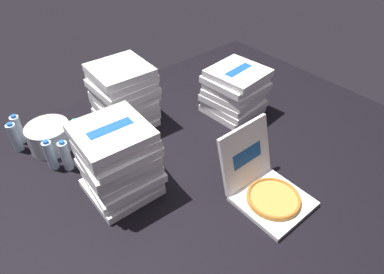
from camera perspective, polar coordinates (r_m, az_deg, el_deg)
ground_plane at (r=2.25m, az=0.98°, el=-4.56°), size 3.20×2.40×0.02m
open_pizza_box at (r=2.03m, az=12.15°, el=-8.07°), size 0.38×0.49×0.39m
pizza_stack_right_mid at (r=1.97m, az=-12.32°, el=-3.84°), size 0.44×0.43×0.46m
pizza_stack_center_far at (r=2.50m, az=-11.41°, el=6.80°), size 0.41×0.41×0.46m
pizza_stack_right_near at (r=2.63m, az=7.21°, el=7.63°), size 0.44×0.44×0.36m
ice_bucket at (r=2.50m, az=-22.81°, el=0.05°), size 0.29×0.29×0.18m
water_bottle_0 at (r=2.33m, az=-17.43°, el=-0.93°), size 0.06×0.06×0.22m
water_bottle_1 at (r=2.63m, az=-27.17°, el=1.18°), size 0.06×0.06×0.22m
water_bottle_2 at (r=2.56m, az=-27.64°, el=-0.04°), size 0.06×0.06×0.22m
water_bottle_3 at (r=2.32m, az=-22.74°, el=-2.82°), size 0.06×0.06×0.22m
water_bottle_4 at (r=2.28m, az=-20.49°, el=-2.95°), size 0.06×0.06×0.22m
water_bottle_5 at (r=2.43m, az=-18.67°, el=0.54°), size 0.06×0.06×0.22m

